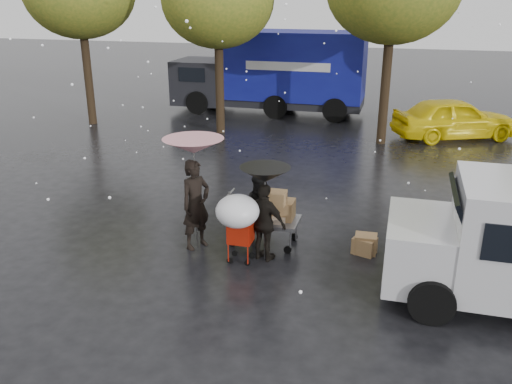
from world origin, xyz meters
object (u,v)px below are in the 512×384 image
(person_black, at_px, (265,223))
(blue_truck, at_px, (275,73))
(yellow_taxi, at_px, (454,118))
(person_pink, at_px, (196,205))
(vendor_cart, at_px, (267,213))
(shopping_cart, at_px, (238,215))

(person_black, height_order, blue_truck, blue_truck)
(blue_truck, bearing_deg, yellow_taxi, -19.56)
(person_pink, xyz_separation_m, vendor_cart, (1.39, 0.51, -0.23))
(person_pink, bearing_deg, shopping_cart, -86.41)
(blue_truck, bearing_deg, person_pink, -83.25)
(blue_truck, relative_size, yellow_taxi, 1.89)
(vendor_cart, distance_m, yellow_taxi, 11.26)
(person_pink, height_order, person_black, person_pink)
(person_pink, distance_m, yellow_taxi, 12.31)
(vendor_cart, bearing_deg, shopping_cart, -106.79)
(vendor_cart, bearing_deg, yellow_taxi, 67.24)
(yellow_taxi, bearing_deg, blue_truck, 46.31)
(person_black, bearing_deg, yellow_taxi, -92.82)
(vendor_cart, bearing_deg, person_pink, -159.98)
(person_black, bearing_deg, shopping_cart, 56.64)
(person_black, xyz_separation_m, shopping_cart, (-0.44, -0.35, 0.27))
(person_pink, height_order, blue_truck, blue_truck)
(person_black, bearing_deg, vendor_cart, -61.57)
(shopping_cart, bearing_deg, blue_truck, 100.78)
(person_pink, relative_size, vendor_cart, 1.25)
(person_pink, xyz_separation_m, person_black, (1.51, -0.18, -0.15))
(yellow_taxi, bearing_deg, shopping_cart, 133.63)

